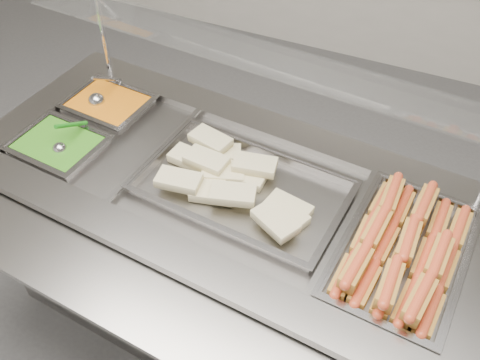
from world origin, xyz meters
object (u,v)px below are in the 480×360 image
at_px(sneeze_guard, 260,58).
at_px(ladle, 97,100).
at_px(pan_hotdogs, 401,259).
at_px(serving_spoon, 62,145).
at_px(steam_counter, 229,258).
at_px(pan_wraps, 243,191).

relative_size(sneeze_guard, ladle, 8.62).
relative_size(pan_hotdogs, serving_spoon, 3.18).
height_order(steam_counter, sneeze_guard, sneeze_guard).
relative_size(sneeze_guard, pan_wraps, 2.35).
xyz_separation_m(steam_counter, serving_spoon, (-0.55, -0.09, 0.41)).
height_order(sneeze_guard, serving_spoon, sneeze_guard).
xyz_separation_m(sneeze_guard, pan_wraps, (0.04, -0.20, -0.35)).
height_order(sneeze_guard, ladle, sneeze_guard).
height_order(sneeze_guard, pan_hotdogs, sneeze_guard).
bearing_deg(pan_wraps, ladle, 165.21).
relative_size(ladle, serving_spoon, 1.07).
xyz_separation_m(steam_counter, pan_wraps, (0.05, -0.00, 0.38)).
distance_m(sneeze_guard, serving_spoon, 0.71).
relative_size(steam_counter, ladle, 10.04).
relative_size(steam_counter, pan_wraps, 2.73).
bearing_deg(sneeze_guard, ladle, -177.52).
distance_m(steam_counter, ladle, 0.74).
distance_m(pan_hotdogs, serving_spoon, 1.11).
bearing_deg(steam_counter, serving_spoon, -171.15).
height_order(steam_counter, serving_spoon, serving_spoon).
bearing_deg(pan_hotdogs, steam_counter, 175.16).
relative_size(sneeze_guard, serving_spoon, 9.19).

